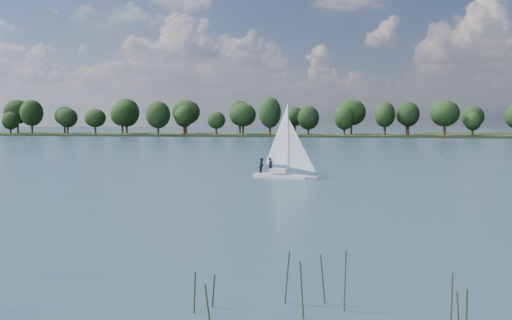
% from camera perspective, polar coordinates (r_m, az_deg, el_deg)
% --- Properties ---
extents(ground, '(700.00, 700.00, 0.00)m').
position_cam_1_polar(ground, '(129.97, 2.31, 0.97)').
color(ground, '#233342').
rests_on(ground, ground).
extents(far_shore, '(660.00, 40.00, 1.50)m').
position_cam_1_polar(far_shore, '(241.46, 5.46, 2.42)').
color(far_shore, black).
rests_on(far_shore, ground).
extents(sailboat, '(7.66, 3.98, 9.71)m').
position_cam_1_polar(sailboat, '(69.38, 2.64, 0.44)').
color(sailboat, silver).
rests_on(sailboat, ground).
extents(treeline, '(562.69, 74.60, 18.85)m').
position_cam_1_polar(treeline, '(239.41, 2.39, 4.40)').
color(treeline, black).
rests_on(treeline, ground).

